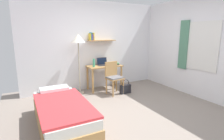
# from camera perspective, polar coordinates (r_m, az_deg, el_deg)

# --- Properties ---
(ground_plane) EXTENTS (5.28, 5.28, 0.00)m
(ground_plane) POSITION_cam_1_polar(r_m,az_deg,el_deg) (4.00, 6.84, -13.02)
(ground_plane) COLOR gray
(wall_back) EXTENTS (4.40, 0.27, 2.60)m
(wall_back) POSITION_cam_1_polar(r_m,az_deg,el_deg) (5.42, -5.06, 7.89)
(wall_back) COLOR white
(wall_back) RESTS_ON ground_plane
(wall_right) EXTENTS (0.10, 4.40, 2.60)m
(wall_right) POSITION_cam_1_polar(r_m,az_deg,el_deg) (5.08, 26.52, 6.43)
(wall_right) COLOR white
(wall_right) RESTS_ON ground_plane
(bed) EXTENTS (0.85, 1.86, 0.54)m
(bed) POSITION_cam_1_polar(r_m,az_deg,el_deg) (3.42, -15.75, -13.44)
(bed) COLOR #B2844C
(bed) RESTS_ON ground_plane
(desk) EXTENTS (1.02, 0.53, 0.73)m
(desk) POSITION_cam_1_polar(r_m,az_deg,el_deg) (5.27, -2.47, -0.06)
(desk) COLOR #B2844C
(desk) RESTS_ON ground_plane
(desk_chair) EXTENTS (0.47, 0.44, 0.90)m
(desk_chair) POSITION_cam_1_polar(r_m,az_deg,el_deg) (4.89, 0.53, -2.01)
(desk_chair) COLOR #B2844C
(desk_chair) RESTS_ON ground_plane
(standing_lamp) EXTENTS (0.38, 0.38, 1.65)m
(standing_lamp) POSITION_cam_1_polar(r_m,az_deg,el_deg) (4.87, -10.88, 8.92)
(standing_lamp) COLOR #B2A893
(standing_lamp) RESTS_ON ground_plane
(laptop) EXTENTS (0.33, 0.23, 0.22)m
(laptop) POSITION_cam_1_polar(r_m,az_deg,el_deg) (5.31, -3.07, 2.22)
(laptop) COLOR #2D2D33
(laptop) RESTS_ON desk
(water_bottle) EXTENTS (0.07, 0.07, 0.23)m
(water_bottle) POSITION_cam_1_polar(r_m,az_deg,el_deg) (5.02, -5.89, 2.30)
(water_bottle) COLOR #42A87F
(water_bottle) RESTS_ON desk
(book_stack) EXTENTS (0.20, 0.23, 0.06)m
(book_stack) POSITION_cam_1_polar(r_m,az_deg,el_deg) (5.35, 1.13, 2.00)
(book_stack) COLOR #333338
(book_stack) RESTS_ON desk
(handbag) EXTENTS (0.31, 0.11, 0.41)m
(handbag) POSITION_cam_1_polar(r_m,az_deg,el_deg) (5.01, 4.37, -6.02)
(handbag) COLOR #232328
(handbag) RESTS_ON ground_plane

